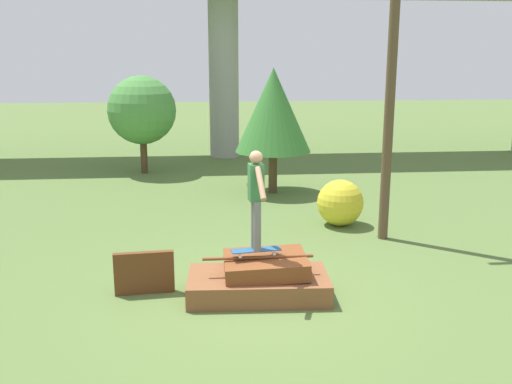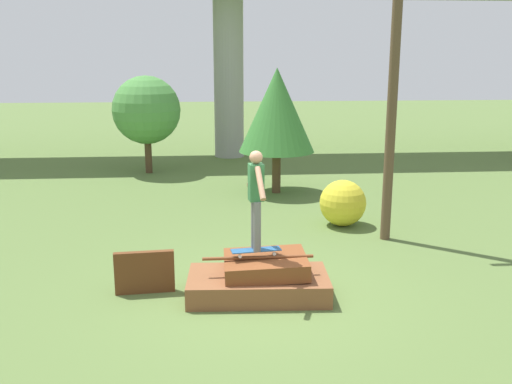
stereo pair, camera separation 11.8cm
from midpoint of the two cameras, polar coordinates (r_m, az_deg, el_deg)
ground_plane at (r=9.27m, az=0.58°, el=-10.31°), size 80.00×80.00×0.00m
scrap_pile at (r=9.19m, az=0.80°, el=-8.71°), size 2.28×1.27×0.67m
scrap_plank_loose at (r=9.41m, az=-10.72°, el=-7.90°), size 0.96×0.19×0.70m
skateboard at (r=9.05m, az=0.38°, el=-5.85°), size 0.81×0.32×0.09m
skater at (r=8.79m, az=0.39°, el=-0.18°), size 0.25×1.06×1.58m
highway_overpass at (r=21.64m, az=-2.67°, el=18.48°), size 44.00×3.76×6.52m
utility_pole at (r=11.74m, az=13.93°, el=11.95°), size 1.30×0.20×6.76m
tree_behind_left at (r=18.76m, az=-10.73°, el=8.04°), size 2.18×2.18×3.14m
tree_behind_right at (r=15.65m, az=2.32°, el=8.15°), size 2.08×2.08×3.44m
bush_yellow_flowering at (r=12.94m, az=8.93°, el=-1.09°), size 1.04×1.04×1.04m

